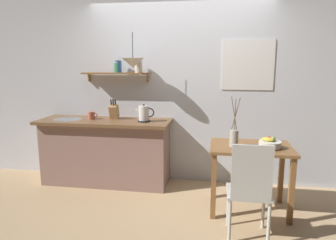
{
  "coord_description": "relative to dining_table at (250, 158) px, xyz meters",
  "views": [
    {
      "loc": [
        0.53,
        -3.67,
        1.69
      ],
      "look_at": [
        -0.1,
        0.25,
        0.95
      ],
      "focal_mm": 32.94,
      "sensor_mm": 36.0,
      "label": 1
    }
  ],
  "objects": [
    {
      "name": "dining_table",
      "position": [
        0.0,
        0.0,
        0.0
      ],
      "size": [
        0.91,
        0.64,
        0.77
      ],
      "color": "brown",
      "rests_on": "ground_plane"
    },
    {
      "name": "coffee_mug_by_sink",
      "position": [
        -2.11,
        0.54,
        0.34
      ],
      "size": [
        0.14,
        0.09,
        0.11
      ],
      "color": "#C6664C",
      "rests_on": "kitchen_counter"
    },
    {
      "name": "pendant_lamp",
      "position": [
        -1.49,
        0.49,
        1.06
      ],
      "size": [
        0.29,
        0.29,
        0.45
      ],
      "color": "black"
    },
    {
      "name": "back_wall",
      "position": [
        -0.72,
        0.86,
        0.73
      ],
      "size": [
        6.8,
        0.11,
        2.7
      ],
      "color": "silver",
      "rests_on": "ground_plane"
    },
    {
      "name": "ground_plane",
      "position": [
        -0.92,
        0.21,
        -0.63
      ],
      "size": [
        14.0,
        14.0,
        0.0
      ],
      "primitive_type": "plane",
      "color": "tan"
    },
    {
      "name": "wall_shelf",
      "position": [
        -1.73,
        0.71,
        0.97
      ],
      "size": [
        0.97,
        0.2,
        0.3
      ],
      "color": "brown"
    },
    {
      "name": "dining_chair_near",
      "position": [
        -0.06,
        -0.64,
        -0.09
      ],
      "size": [
        0.42,
        0.39,
        0.97
      ],
      "color": "silver",
      "rests_on": "ground_plane"
    },
    {
      "name": "twig_vase",
      "position": [
        -0.19,
        -0.05,
        0.25
      ],
      "size": [
        0.1,
        0.1,
        0.56
      ],
      "color": "#B7B2A8",
      "rests_on": "dining_table"
    },
    {
      "name": "fruit_bowl",
      "position": [
        0.19,
        -0.06,
        0.2
      ],
      "size": [
        0.24,
        0.24,
        0.13
      ],
      "color": "silver",
      "rests_on": "dining_table"
    },
    {
      "name": "kitchen_counter",
      "position": [
        -1.92,
        0.53,
        -0.16
      ],
      "size": [
        1.83,
        0.63,
        0.92
      ],
      "color": "gray",
      "rests_on": "ground_plane"
    },
    {
      "name": "knife_block",
      "position": [
        -1.81,
        0.61,
        0.4
      ],
      "size": [
        0.11,
        0.16,
        0.28
      ],
      "color": "tan",
      "rests_on": "kitchen_counter"
    },
    {
      "name": "electric_kettle",
      "position": [
        -1.35,
        0.48,
        0.4
      ],
      "size": [
        0.25,
        0.16,
        0.24
      ],
      "color": "black",
      "rests_on": "kitchen_counter"
    }
  ]
}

